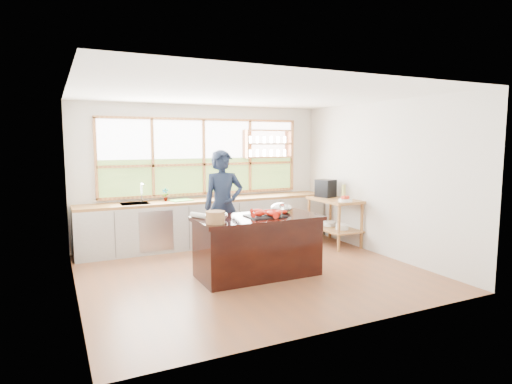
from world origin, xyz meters
TOP-DOWN VIEW (x-y plane):
  - ground_plane at (0.00, 0.00)m, footprint 5.00×5.00m
  - room_shell at (0.02, 0.51)m, footprint 5.02×4.52m
  - back_counter at (-0.02, 1.94)m, footprint 4.90×0.63m
  - right_shelf_unit at (2.19, 0.89)m, footprint 0.62×1.10m
  - island at (0.00, -0.20)m, footprint 1.85×0.90m
  - cook at (-0.18, 0.72)m, footprint 0.72×0.50m
  - potted_plant at (-0.83, 2.00)m, footprint 0.15×0.13m
  - cutting_board at (-0.56, 1.94)m, footprint 0.45×0.37m
  - espresso_machine at (2.19, 1.21)m, footprint 0.39×0.40m
  - wine_bottle at (2.24, 0.69)m, footprint 0.09×0.09m
  - fruit_bowl at (2.14, 0.50)m, footprint 0.25×0.25m
  - slate_board at (0.10, -0.25)m, footprint 0.56×0.41m
  - lobster_pile at (0.12, -0.28)m, footprint 0.52×0.48m
  - mixing_bowl_left at (-0.66, -0.22)m, footprint 0.32×0.32m
  - mixing_bowl_right at (0.50, -0.03)m, footprint 0.33×0.33m
  - wine_glass at (0.23, -0.51)m, footprint 0.08×0.08m
  - wicker_basket at (-0.75, -0.43)m, footprint 0.26×0.26m
  - parchment_roll at (-0.83, 0.04)m, footprint 0.22×0.30m

SIDE VIEW (x-z plane):
  - ground_plane at x=0.00m, z-range 0.00..0.00m
  - island at x=0.00m, z-range 0.00..0.90m
  - back_counter at x=-0.02m, z-range 0.00..0.90m
  - right_shelf_unit at x=2.19m, z-range 0.15..1.05m
  - cutting_board at x=-0.56m, z-range 0.90..0.91m
  - slate_board at x=0.10m, z-range 0.90..0.92m
  - cook at x=-0.18m, z-range 0.00..1.86m
  - parchment_roll at x=-0.83m, z-range 0.90..0.98m
  - fruit_bowl at x=2.14m, z-range 0.89..1.00m
  - lobster_pile at x=0.12m, z-range 0.92..1.00m
  - mixing_bowl_left at x=-0.66m, z-range 0.89..1.04m
  - mixing_bowl_right at x=0.50m, z-range 0.89..1.05m
  - wicker_basket at x=-0.75m, z-range 0.90..1.07m
  - potted_plant at x=-0.83m, z-range 0.90..1.15m
  - wine_bottle at x=2.24m, z-range 0.90..1.19m
  - wine_glass at x=0.23m, z-range 0.95..1.17m
  - espresso_machine at x=2.19m, z-range 0.90..1.25m
  - room_shell at x=0.02m, z-range 0.40..3.11m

